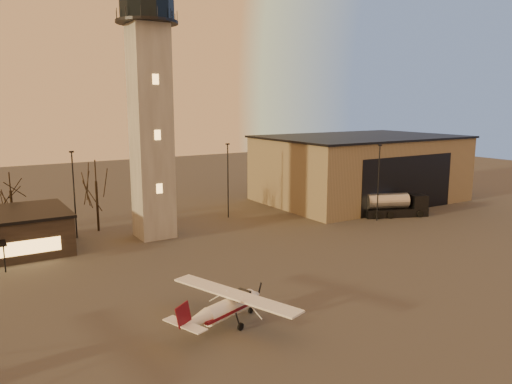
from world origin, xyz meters
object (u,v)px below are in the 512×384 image
cessna_front (231,309)px  fuel_truck (395,207)px  control_tower (150,95)px  hangar (360,168)px

cessna_front → fuel_truck: bearing=7.3°
control_tower → cessna_front: (-3.66, -25.27, -15.28)m
hangar → cessna_front: hangar is taller
control_tower → hangar: bearing=6.3°
cessna_front → hangar: bearing=17.0°
control_tower → cessna_front: control_tower is taller
hangar → fuel_truck: (-4.02, -11.37, -3.87)m
control_tower → hangar: (36.00, 3.98, -11.17)m
cessna_front → fuel_truck: fuel_truck is taller
hangar → cessna_front: 49.45m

